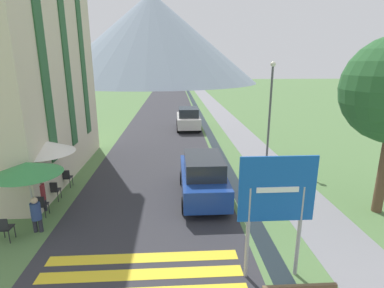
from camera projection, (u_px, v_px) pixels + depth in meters
The scene contains 18 objects.
ground_plane at pixel (194, 134), 23.45m from camera, with size 160.00×160.00×0.00m, color #517542.
road at pixel (166, 114), 32.93m from camera, with size 6.40×60.00×0.01m.
footpath at pixel (221, 113), 33.29m from camera, with size 2.20×60.00×0.01m.
drainage_channel at pixel (199, 113), 33.15m from camera, with size 0.60×60.00×0.00m.
crosswalk_marking at pixel (141, 274), 7.97m from camera, with size 5.44×1.84×0.01m.
mountain_distant at pixel (153, 39), 82.32m from camera, with size 57.41×57.41×23.57m.
road_sign at pixel (276, 200), 7.37m from camera, with size 1.91×0.11×3.32m.
parked_car_near at pixel (203, 176), 12.36m from camera, with size 1.87×4.38×1.82m.
parked_car_far at pixel (188, 118), 25.13m from camera, with size 1.96×4.12×1.82m.
cafe_chair_middle at pixel (54, 189), 12.06m from camera, with size 0.40×0.40×0.85m.
cafe_chair_far_right at pixel (66, 177), 13.40m from camera, with size 0.40×0.40×0.85m.
cafe_chair_near_right at pixel (40, 204), 10.80m from camera, with size 0.40×0.40×0.85m.
cafe_chair_nearest at pixel (4, 227), 9.29m from camera, with size 0.40×0.40×0.85m.
cafe_umbrella_front_green at pixel (27, 168), 9.70m from camera, with size 2.18×2.18×2.35m.
cafe_umbrella_middle_white at pixel (42, 146), 11.67m from camera, with size 2.46×2.46×2.55m.
person_seated_far at pixel (36, 213), 9.82m from camera, with size 0.32×0.32×1.25m.
person_seated_near at pixel (41, 194), 11.23m from camera, with size 0.32×0.32×1.28m.
streetlamp at pixel (270, 104), 16.38m from camera, with size 0.28×0.28×5.51m.
Camera 1 is at (-1.55, -2.77, 5.46)m, focal length 28.00 mm.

